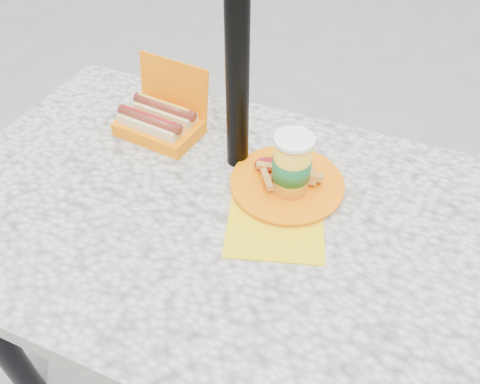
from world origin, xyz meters
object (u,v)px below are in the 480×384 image
at_px(umbrella_pole, 237,16).
at_px(hotdog_box, 160,120).
at_px(soda_cup, 292,167).
at_px(fries_plate, 286,185).

xyz_separation_m(umbrella_pole, hotdog_box, (-0.22, 0.03, -0.31)).
bearing_deg(umbrella_pole, soda_cup, -22.07).
height_order(hotdog_box, fries_plate, hotdog_box).
bearing_deg(soda_cup, hotdog_box, 166.92).
height_order(fries_plate, soda_cup, soda_cup).
xyz_separation_m(hotdog_box, fries_plate, (0.36, -0.08, -0.02)).
relative_size(umbrella_pole, fries_plate, 6.05).
bearing_deg(fries_plate, soda_cup, -42.52).
relative_size(hotdog_box, fries_plate, 0.59).
distance_m(umbrella_pole, hotdog_box, 0.38).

